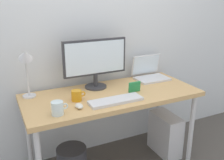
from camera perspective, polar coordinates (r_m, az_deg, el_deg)
The scene contains 11 objects.
back_wall at distance 2.44m, azimuth -4.00°, elevation 12.44°, with size 4.40×0.04×2.60m, color silver.
desk at distance 2.26m, azimuth -0.00°, elevation -4.44°, with size 1.52×0.65×0.74m.
monitor at distance 2.30m, azimuth -3.73°, elevation 4.38°, with size 0.59×0.20×0.45m.
laptop at distance 2.63m, azimuth 8.29°, elevation 1.60°, with size 0.32×0.26×0.23m.
desk_lamp at distance 2.14m, azimuth -18.51°, elevation 3.71°, with size 0.11×0.16×0.43m.
keyboard at distance 2.05m, azimuth 0.83°, elevation -4.57°, with size 0.44×0.14×0.02m, color silver.
mouse at distance 1.96m, azimuth -7.30°, elevation -5.73°, with size 0.06×0.09×0.03m, color silver.
coffee_mug at distance 2.09m, azimuth -7.84°, elevation -3.41°, with size 0.12×0.08×0.09m.
glass_cup at distance 1.87m, azimuth -11.98°, elevation -6.14°, with size 0.12×0.09×0.10m.
photo_frame at distance 2.25m, azimuth 5.01°, elevation -1.52°, with size 0.11×0.02×0.09m, color #268C4C.
computer_tower at distance 2.72m, azimuth 11.70°, elevation -11.63°, with size 0.18×0.36×0.42m, color silver.
Camera 1 is at (-0.90, -1.87, 1.57)m, focal length 41.21 mm.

